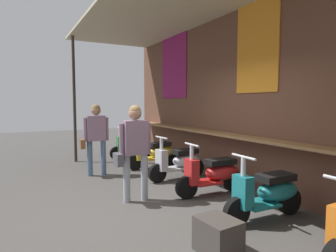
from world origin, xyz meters
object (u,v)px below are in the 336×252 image
object	(u,v)px
scooter_green	(136,146)
scooter_red	(215,173)
scooter_silver	(180,161)
scooter_teal	(269,193)
shopper_browsing	(96,133)
shopper_with_handbag	(134,144)
scooter_yellow	(156,153)
merchandise_crate	(218,236)

from	to	relation	value
scooter_green	scooter_red	distance (m)	3.86
scooter_silver	scooter_teal	size ratio (longest dim) A/B	1.00
scooter_red	shopper_browsing	world-z (taller)	shopper_browsing
scooter_silver	shopper_with_handbag	xyz separation A→B (m)	(0.87, -1.43, 0.61)
scooter_yellow	shopper_browsing	xyz separation A→B (m)	(0.07, -1.56, 0.61)
scooter_teal	shopper_browsing	xyz separation A→B (m)	(-3.68, -1.56, 0.61)
scooter_green	scooter_teal	size ratio (longest dim) A/B	1.00
scooter_yellow	merchandise_crate	distance (m)	4.34
shopper_with_handbag	shopper_browsing	xyz separation A→B (m)	(-2.06, -0.14, 0.00)
scooter_green	merchandise_crate	bearing A→B (deg)	81.76
shopper_browsing	scooter_green	bearing A→B (deg)	137.72
scooter_green	shopper_browsing	bearing A→B (deg)	47.29
scooter_red	merchandise_crate	distance (m)	2.09
shopper_with_handbag	shopper_browsing	distance (m)	2.07
scooter_red	scooter_teal	size ratio (longest dim) A/B	1.00
shopper_browsing	shopper_with_handbag	bearing A→B (deg)	8.58
shopper_with_handbag	scooter_red	bearing A→B (deg)	76.23
shopper_with_handbag	merchandise_crate	xyz separation A→B (m)	(2.02, 0.19, -0.80)
scooter_yellow	scooter_red	bearing A→B (deg)	89.68
scooter_green	shopper_browsing	xyz separation A→B (m)	(1.45, -1.56, 0.61)
scooter_silver	scooter_red	distance (m)	1.22
scooter_red	shopper_with_handbag	distance (m)	1.59
scooter_silver	scooter_red	world-z (taller)	same
scooter_silver	scooter_teal	xyz separation A→B (m)	(2.49, 0.00, 0.00)
scooter_yellow	shopper_with_handbag	xyz separation A→B (m)	(2.13, -1.43, 0.61)
scooter_red	scooter_green	bearing A→B (deg)	-86.43
scooter_yellow	scooter_silver	bearing A→B (deg)	89.68
scooter_teal	merchandise_crate	xyz separation A→B (m)	(0.41, -1.24, -0.19)
scooter_green	shopper_with_handbag	world-z (taller)	shopper_with_handbag
scooter_yellow	shopper_browsing	world-z (taller)	shopper_browsing
scooter_yellow	shopper_with_handbag	world-z (taller)	shopper_with_handbag
shopper_with_handbag	merchandise_crate	world-z (taller)	shopper_with_handbag
shopper_browsing	scooter_yellow	bearing A→B (deg)	97.38
shopper_browsing	merchandise_crate	world-z (taller)	shopper_browsing
scooter_teal	scooter_silver	bearing A→B (deg)	-87.57
scooter_teal	shopper_browsing	distance (m)	4.04
scooter_green	scooter_teal	bearing A→B (deg)	94.38
scooter_green	shopper_with_handbag	distance (m)	3.84
scooter_silver	scooter_teal	bearing A→B (deg)	87.04
scooter_red	scooter_teal	xyz separation A→B (m)	(1.27, 0.00, 0.00)
scooter_yellow	scooter_green	bearing A→B (deg)	-90.32
scooter_teal	scooter_yellow	bearing A→B (deg)	-87.57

